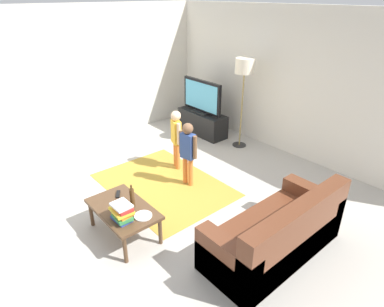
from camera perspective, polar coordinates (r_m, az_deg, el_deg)
ground at (r=5.04m, az=-5.27°, el=-8.62°), size 7.80×7.80×0.00m
wall_back at (r=6.50m, az=16.68°, el=11.71°), size 6.00×0.12×2.70m
wall_left at (r=6.99m, az=-20.56°, el=12.13°), size 0.12×6.00×2.70m
area_rug at (r=5.47m, az=-4.99°, el=-5.42°), size 2.20×1.60×0.01m
tv_stand at (r=7.34m, az=1.79°, el=5.34°), size 1.20×0.44×0.50m
tv at (r=7.13m, az=1.73°, el=9.84°), size 1.10×0.28×0.71m
couch at (r=4.11m, az=14.95°, el=-13.74°), size 0.80×1.80×0.86m
floor_lamp at (r=6.41m, az=9.13°, el=14.05°), size 0.36×0.36×1.78m
child_near_tv at (r=5.70m, az=-2.77°, el=3.34°), size 0.34×0.20×1.08m
child_center at (r=5.17m, az=-0.74°, el=0.85°), size 0.36×0.17×1.08m
coffee_table at (r=4.32m, az=-11.93°, el=-9.75°), size 1.00×0.60×0.42m
book_stack at (r=4.03m, az=-12.08°, el=-9.97°), size 0.29×0.23×0.22m
bottle at (r=4.23m, az=-10.40°, el=-7.52°), size 0.06×0.06×0.31m
tv_remote at (r=4.55m, az=-12.78°, el=-6.93°), size 0.17×0.13×0.02m
plate at (r=4.10m, az=-8.52°, el=-10.70°), size 0.22×0.22×0.02m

